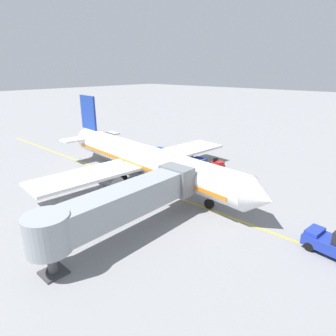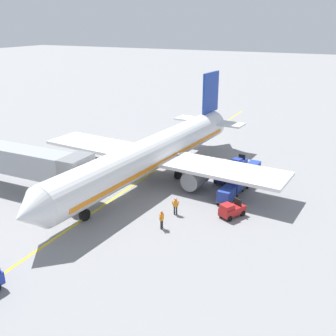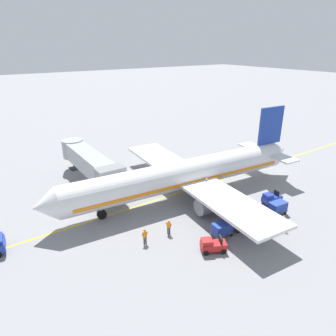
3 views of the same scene
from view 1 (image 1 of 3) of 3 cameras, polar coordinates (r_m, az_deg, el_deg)
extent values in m
plane|color=gray|center=(39.90, -6.37, -2.82)|extent=(400.00, 400.00, 0.00)
cube|color=gold|center=(39.90, -6.37, -2.81)|extent=(0.24, 80.00, 0.01)
cylinder|color=white|center=(39.07, -4.46, 1.88)|extent=(6.46, 32.20, 3.70)
cube|color=orange|center=(39.21, -4.44, 1.23)|extent=(6.28, 29.65, 0.44)
cone|color=white|center=(28.51, 17.80, -5.66)|extent=(3.82, 2.71, 3.63)
cone|color=white|center=(53.33, -16.30, 6.14)|extent=(3.38, 3.06, 3.14)
cube|color=black|center=(29.08, 14.87, -3.49)|extent=(2.86, 1.34, 0.60)
cube|color=white|center=(40.02, -5.33, 1.30)|extent=(30.34, 7.79, 0.36)
cylinder|color=gray|center=(43.24, 1.14, 0.99)|extent=(2.27, 3.36, 2.00)
cylinder|color=gray|center=(36.90, -11.26, -2.61)|extent=(2.27, 3.36, 2.00)
cube|color=#193899|center=(50.48, -15.48, 10.50)|extent=(0.70, 4.41, 5.50)
cube|color=white|center=(51.01, -14.97, 5.99)|extent=(10.19, 3.46, 0.24)
cylinder|color=black|center=(32.63, 8.15, -6.99)|extent=(0.54, 1.13, 1.10)
cylinder|color=gray|center=(31.99, 8.28, -4.49)|extent=(0.24, 0.24, 2.00)
cylinder|color=black|center=(42.78, -3.63, -0.43)|extent=(0.54, 1.13, 1.10)
cylinder|color=gray|center=(42.29, -3.68, 1.55)|extent=(0.24, 0.24, 2.00)
cylinder|color=black|center=(40.21, -8.70, -1.91)|extent=(0.54, 1.13, 1.10)
cylinder|color=gray|center=(39.69, -8.81, 0.18)|extent=(0.24, 0.24, 2.00)
cube|color=#93999E|center=(26.55, -7.90, -6.27)|extent=(15.15, 2.80, 2.60)
cube|color=slate|center=(30.93, 1.70, -2.35)|extent=(2.00, 3.50, 2.99)
cylinder|color=#93999E|center=(23.06, -22.68, -11.82)|extent=(3.36, 3.36, 2.86)
cylinder|color=#4C4C51|center=(24.31, -21.95, -16.70)|extent=(0.70, 0.70, 2.19)
cube|color=#38383A|center=(24.90, -21.65, -18.61)|extent=(1.80, 1.80, 0.16)
cube|color=#1E339E|center=(28.37, 29.71, -13.07)|extent=(2.74, 4.64, 0.90)
cube|color=#1E339E|center=(28.48, 27.01, -11.02)|extent=(1.99, 1.33, 0.36)
cylinder|color=black|center=(28.20, 26.11, -13.72)|extent=(0.45, 0.84, 0.80)
cylinder|color=black|center=(29.74, 27.63, -12.22)|extent=(0.45, 0.84, 0.80)
cube|color=#1E339E|center=(50.78, -4.54, 2.78)|extent=(1.57, 2.65, 0.70)
cube|color=#1E339E|center=(50.08, -4.10, 3.24)|extent=(1.17, 1.19, 0.44)
cube|color=black|center=(51.14, -5.00, 3.66)|extent=(0.85, 0.29, 0.64)
cylinder|color=black|center=(50.50, -4.47, 3.46)|extent=(0.12, 0.27, 0.54)
cylinder|color=black|center=(50.48, -3.46, 2.29)|extent=(0.28, 0.58, 0.56)
cylinder|color=black|center=(49.89, -4.46, 2.07)|extent=(0.28, 0.58, 0.56)
cylinder|color=black|center=(51.86, -4.59, 2.72)|extent=(0.28, 0.58, 0.56)
cylinder|color=black|center=(51.28, -5.58, 2.50)|extent=(0.28, 0.58, 0.56)
cube|color=navy|center=(47.08, -0.17, 1.54)|extent=(1.81, 2.73, 0.70)
cube|color=navy|center=(46.36, 0.29, 2.00)|extent=(1.26, 1.28, 0.44)
cube|color=black|center=(47.44, -0.62, 2.52)|extent=(0.85, 0.37, 0.64)
cylinder|color=black|center=(46.79, -0.09, 2.26)|extent=(0.15, 0.28, 0.54)
cylinder|color=black|center=(46.77, 0.97, 0.97)|extent=(0.34, 0.59, 0.56)
cylinder|color=black|center=(46.21, -0.15, 0.74)|extent=(0.34, 0.59, 0.56)
cylinder|color=black|center=(48.17, -0.19, 1.51)|extent=(0.34, 0.59, 0.56)
cylinder|color=black|center=(47.62, -1.28, 1.30)|extent=(0.34, 0.59, 0.56)
cube|color=#B21E1E|center=(45.25, 9.73, 0.53)|extent=(2.21, 2.77, 0.70)
cube|color=#B21E1E|center=(44.52, 10.21, 0.96)|extent=(1.39, 1.40, 0.44)
cube|color=black|center=(45.61, 9.34, 1.58)|extent=(0.82, 0.53, 0.64)
cylinder|color=black|center=(44.95, 9.85, 1.27)|extent=(0.19, 0.27, 0.54)
cylinder|color=black|center=(44.92, 10.85, -0.15)|extent=(0.43, 0.59, 0.56)
cylinder|color=black|center=(44.39, 9.66, -0.31)|extent=(0.43, 0.59, 0.56)
cylinder|color=black|center=(46.34, 9.74, 0.51)|extent=(0.43, 0.59, 0.56)
cylinder|color=black|center=(45.82, 8.57, 0.36)|extent=(0.43, 0.59, 0.56)
cube|color=#4C4C51|center=(45.53, 6.16, 0.53)|extent=(1.45, 2.28, 0.12)
cube|color=#233D9E|center=(45.34, 6.19, 1.26)|extent=(1.38, 2.17, 1.10)
cylinder|color=#4C4C51|center=(44.67, 7.58, 0.10)|extent=(0.12, 0.70, 0.07)
cylinder|color=black|center=(45.52, 7.39, 0.16)|extent=(0.14, 0.37, 0.36)
cylinder|color=black|center=(44.71, 6.50, -0.15)|extent=(0.14, 0.37, 0.36)
cylinder|color=black|center=(46.51, 5.82, 0.63)|extent=(0.14, 0.37, 0.36)
cylinder|color=black|center=(45.71, 4.92, 0.33)|extent=(0.14, 0.37, 0.36)
cube|color=#4C4C51|center=(47.15, 3.57, 1.26)|extent=(1.45, 2.28, 0.12)
cube|color=#233D9E|center=(46.96, 3.59, 1.97)|extent=(1.38, 2.17, 1.10)
cylinder|color=#4C4C51|center=(46.23, 4.89, 0.85)|extent=(0.12, 0.70, 0.07)
cylinder|color=black|center=(47.09, 4.76, 0.90)|extent=(0.14, 0.37, 0.36)
cylinder|color=black|center=(46.30, 3.85, 0.61)|extent=(0.14, 0.37, 0.36)
cylinder|color=black|center=(48.14, 3.29, 1.34)|extent=(0.14, 0.37, 0.36)
cylinder|color=black|center=(47.37, 2.38, 1.06)|extent=(0.14, 0.37, 0.36)
cube|color=#4C4C51|center=(49.03, 1.36, 1.99)|extent=(1.45, 2.28, 0.12)
cube|color=#2D2D33|center=(48.85, 1.37, 2.67)|extent=(1.38, 2.17, 1.10)
cylinder|color=#4C4C51|center=(48.07, 2.59, 1.61)|extent=(0.12, 0.70, 0.07)
cylinder|color=black|center=(48.93, 2.50, 1.65)|extent=(0.14, 0.37, 0.36)
cylinder|color=black|center=(48.17, 1.59, 1.38)|extent=(0.14, 0.37, 0.36)
cylinder|color=black|center=(50.03, 1.13, 2.05)|extent=(0.14, 0.37, 0.36)
cylinder|color=black|center=(49.29, 0.22, 1.79)|extent=(0.14, 0.37, 0.36)
cube|color=#4C4C51|center=(51.12, -1.46, 2.70)|extent=(1.45, 2.28, 0.12)
cube|color=#233D9E|center=(50.95, -1.46, 3.36)|extent=(1.38, 2.17, 1.10)
cylinder|color=#4C4C51|center=(50.11, -0.33, 2.36)|extent=(0.12, 0.70, 0.07)
cylinder|color=black|center=(50.97, -0.37, 2.38)|extent=(0.14, 0.37, 0.36)
cylinder|color=black|center=(50.25, -1.28, 2.13)|extent=(0.14, 0.37, 0.36)
cylinder|color=black|center=(52.13, -1.62, 2.75)|extent=(0.14, 0.37, 0.36)
cylinder|color=black|center=(51.42, -2.53, 2.51)|extent=(0.14, 0.37, 0.36)
cylinder|color=#232328|center=(51.50, 2.29, 2.82)|extent=(0.15, 0.15, 0.85)
cylinder|color=#232328|center=(51.35, 2.14, 2.77)|extent=(0.15, 0.15, 0.85)
cube|color=yellow|center=(51.23, 2.23, 3.57)|extent=(0.38, 0.24, 0.60)
cylinder|color=yellow|center=(51.43, 2.40, 3.58)|extent=(0.22, 0.09, 0.57)
cylinder|color=yellow|center=(51.05, 2.05, 3.47)|extent=(0.22, 0.09, 0.57)
sphere|color=tan|center=(51.11, 2.23, 4.04)|extent=(0.22, 0.22, 0.22)
cube|color=red|center=(51.11, 2.23, 4.06)|extent=(0.26, 0.08, 0.10)
cylinder|color=#232328|center=(40.51, 8.28, -1.92)|extent=(0.15, 0.15, 0.85)
cylinder|color=#232328|center=(40.33, 8.24, -2.01)|extent=(0.15, 0.15, 0.85)
cube|color=orange|center=(40.17, 8.31, -1.00)|extent=(0.45, 0.39, 0.60)
cylinder|color=orange|center=(40.42, 8.35, -0.95)|extent=(0.24, 0.18, 0.57)
cylinder|color=orange|center=(39.95, 8.26, -1.18)|extent=(0.24, 0.18, 0.57)
sphere|color=tan|center=(40.02, 8.34, -0.42)|extent=(0.22, 0.22, 0.22)
cube|color=red|center=(40.02, 8.34, -0.39)|extent=(0.27, 0.19, 0.10)
cylinder|color=#232328|center=(38.97, 12.06, -3.01)|extent=(0.15, 0.15, 0.85)
cylinder|color=#232328|center=(39.07, 11.82, -2.93)|extent=(0.15, 0.15, 0.85)
cube|color=orange|center=(38.76, 12.01, -1.98)|extent=(0.25, 0.39, 0.60)
cylinder|color=orange|center=(38.66, 12.32, -2.13)|extent=(0.10, 0.23, 0.57)
cylinder|color=orange|center=(38.90, 11.70, -1.96)|extent=(0.10, 0.23, 0.57)
sphere|color=#997051|center=(38.61, 12.06, -1.38)|extent=(0.22, 0.22, 0.22)
cube|color=red|center=(38.60, 12.06, -1.35)|extent=(0.09, 0.27, 0.10)
camera|label=2|loc=(46.80, 56.36, 13.92)|focal=42.32mm
camera|label=3|loc=(54.98, 39.46, 19.50)|focal=32.73mm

